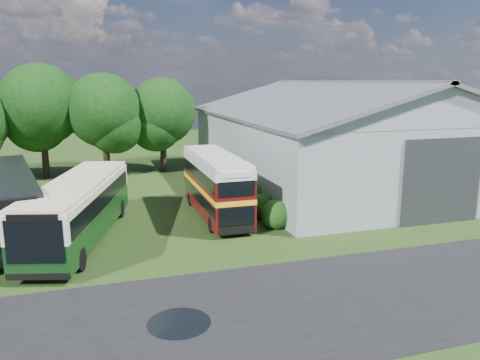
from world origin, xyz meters
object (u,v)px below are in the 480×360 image
object	(u,v)px
bus_maroon_double	(216,186)
bus_dark_single	(6,201)
storage_shed	(339,131)
bus_green_single	(79,208)

from	to	relation	value
bus_maroon_double	bus_dark_single	size ratio (longest dim) A/B	0.70
storage_shed	bus_dark_single	world-z (taller)	storage_shed
storage_shed	bus_dark_single	distance (m)	24.65
storage_shed	bus_dark_single	bearing A→B (deg)	-164.34
bus_dark_single	bus_green_single	bearing A→B (deg)	-42.48
bus_green_single	bus_maroon_double	xyz separation A→B (m)	(7.83, 2.16, 0.21)
bus_maroon_double	bus_dark_single	xyz separation A→B (m)	(-11.59, 0.13, -0.10)
storage_shed	bus_maroon_double	distance (m)	13.98
bus_green_single	bus_dark_single	xyz separation A→B (m)	(-3.75, 2.29, 0.11)
bus_maroon_double	bus_green_single	bearing A→B (deg)	-164.43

